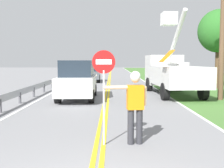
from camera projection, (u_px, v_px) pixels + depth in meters
name	position (u px, v px, depth m)	size (l,w,h in m)	color
centerline_yellow_left	(107.00, 84.00, 23.26)	(0.11, 110.00, 0.01)	yellow
centerline_yellow_right	(109.00, 84.00, 23.26)	(0.11, 110.00, 0.01)	yellow
edge_line_right	(149.00, 84.00, 23.27)	(0.12, 110.00, 0.01)	silver
edge_line_left	(67.00, 84.00, 23.26)	(0.12, 110.00, 0.01)	silver
flagger_worker	(134.00, 103.00, 6.50)	(1.08, 0.29, 1.83)	#2D2D33
stop_sign_paddle	(103.00, 76.00, 6.34)	(0.56, 0.04, 2.33)	silver
utility_bucket_truck	(170.00, 72.00, 16.39)	(2.67, 6.92, 5.15)	silver
oncoming_suv_nearest	(77.00, 80.00, 14.23)	(2.00, 4.64, 2.10)	silver
oncoming_sedan_second	(90.00, 73.00, 26.25)	(2.03, 4.16, 1.70)	#4C5156
utility_pole_near	(223.00, 15.00, 13.70)	(1.80, 0.28, 8.59)	brown
guardrail_left_shoulder	(48.00, 83.00, 18.49)	(0.10, 32.00, 0.71)	#9EA0A3
roadside_tree_verge	(218.00, 31.00, 19.62)	(3.00, 3.00, 5.90)	brown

